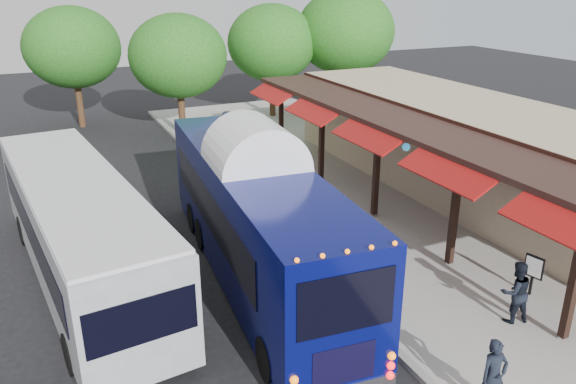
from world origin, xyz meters
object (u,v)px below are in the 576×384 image
ped_d (228,130)px  sign_board (534,269)px  coach_bus (256,213)px  city_bus (79,226)px  ped_a (494,376)px  ped_c (223,149)px  ped_b (516,292)px

ped_d → sign_board: size_ratio=1.65×
coach_bus → sign_board: 7.47m
city_bus → ped_d: 12.83m
ped_a → sign_board: 4.90m
coach_bus → sign_board: bearing=-30.1°
coach_bus → sign_board: coach_bus is taller
ped_d → city_bus: bearing=70.6°
ped_c → sign_board: size_ratio=1.64×
ped_b → city_bus: bearing=-22.3°
ped_b → ped_d: bearing=-71.3°
sign_board → ped_c: bearing=93.3°
ped_b → sign_board: (1.36, 0.70, -0.03)m
coach_bus → ped_c: coach_bus is taller
ped_c → ped_d: 3.14m
sign_board → ped_b: bearing=-166.2°
coach_bus → ped_b: 6.90m
city_bus → sign_board: (10.58, -6.02, -0.76)m
ped_b → ped_c: bearing=-65.4°
city_bus → ped_d: size_ratio=6.14×
ped_b → ped_a: bearing=51.6°
ped_b → sign_board: size_ratio=1.41×
city_bus → ped_d: (7.77, 10.19, -0.59)m
city_bus → ped_b: (9.23, -6.72, -0.73)m
ped_a → ped_c: bearing=97.5°
ped_c → sign_board: ped_c is taller
sign_board → coach_bus: bearing=131.7°
coach_bus → ped_c: (2.05, 9.10, -0.88)m
sign_board → city_bus: bearing=136.8°
coach_bus → ped_c: 9.37m
coach_bus → sign_board: size_ratio=10.19×
ped_a → coach_bus: bearing=113.9°
coach_bus → ped_d: bearing=79.4°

